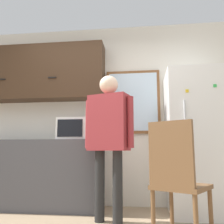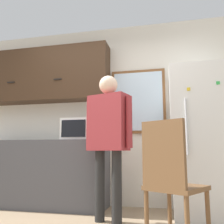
{
  "view_description": "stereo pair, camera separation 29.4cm",
  "coord_description": "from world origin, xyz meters",
  "px_view_note": "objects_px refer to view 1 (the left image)",
  "views": [
    {
      "loc": [
        0.58,
        -1.92,
        0.77
      ],
      "look_at": [
        0.23,
        0.96,
        1.23
      ],
      "focal_mm": 40.0,
      "sensor_mm": 36.0,
      "label": 1
    },
    {
      "loc": [
        0.87,
        -1.87,
        0.77
      ],
      "look_at": [
        0.23,
        0.96,
        1.23
      ],
      "focal_mm": 40.0,
      "sensor_mm": 36.0,
      "label": 2
    }
  ],
  "objects_px": {
    "person": "(109,130)",
    "refrigerator": "(197,141)",
    "microwave": "(77,129)",
    "chair": "(177,175)"
  },
  "relations": [
    {
      "from": "refrigerator",
      "to": "chair",
      "type": "height_order",
      "value": "refrigerator"
    },
    {
      "from": "refrigerator",
      "to": "microwave",
      "type": "bearing_deg",
      "value": 178.45
    },
    {
      "from": "microwave",
      "to": "person",
      "type": "distance_m",
      "value": 0.72
    },
    {
      "from": "person",
      "to": "refrigerator",
      "type": "xyz_separation_m",
      "value": [
        1.08,
        0.47,
        -0.11
      ]
    },
    {
      "from": "microwave",
      "to": "person",
      "type": "xyz_separation_m",
      "value": [
        0.51,
        -0.51,
        -0.06
      ]
    },
    {
      "from": "person",
      "to": "microwave",
      "type": "bearing_deg",
      "value": 152.74
    },
    {
      "from": "person",
      "to": "chair",
      "type": "bearing_deg",
      "value": -19.41
    },
    {
      "from": "refrigerator",
      "to": "chair",
      "type": "bearing_deg",
      "value": -112.31
    },
    {
      "from": "microwave",
      "to": "refrigerator",
      "type": "relative_size",
      "value": 0.27
    },
    {
      "from": "microwave",
      "to": "chair",
      "type": "xyz_separation_m",
      "value": [
        1.19,
        -1.02,
        -0.51
      ]
    }
  ]
}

